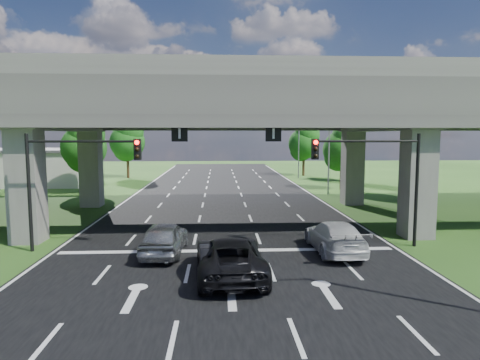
{
  "coord_description": "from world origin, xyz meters",
  "views": [
    {
      "loc": [
        -0.45,
        -17.87,
        5.91
      ],
      "look_at": [
        0.93,
        9.32,
        3.05
      ],
      "focal_mm": 32.0,
      "sensor_mm": 36.0,
      "label": 1
    }
  ],
  "objects": [
    {
      "name": "tree_right_near",
      "position": [
        13.05,
        28.0,
        4.5
      ],
      "size": [
        4.2,
        4.2,
        7.28
      ],
      "color": "black",
      "rests_on": "ground"
    },
    {
      "name": "car_trailing",
      "position": [
        0.01,
        -0.51,
        0.85
      ],
      "size": [
        3.0,
        6.01,
        1.64
      ],
      "primitive_type": "imported",
      "rotation": [
        0.0,
        0.0,
        3.19
      ],
      "color": "black",
      "rests_on": "road"
    },
    {
      "name": "car_dark",
      "position": [
        -0.55,
        0.07,
        0.73
      ],
      "size": [
        1.8,
        4.37,
        1.41
      ],
      "primitive_type": "imported",
      "rotation": [
        0.0,
        0.0,
        3.22
      ],
      "color": "black",
      "rests_on": "road"
    },
    {
      "name": "overpass",
      "position": [
        0.0,
        12.0,
        7.92
      ],
      "size": [
        80.0,
        15.0,
        10.0
      ],
      "color": "#3B3836",
      "rests_on": "ground"
    },
    {
      "name": "streetlight_far",
      "position": [
        10.1,
        24.0,
        5.85
      ],
      "size": [
        3.38,
        0.25,
        10.0
      ],
      "color": "gray",
      "rests_on": "ground"
    },
    {
      "name": "tree_left_near",
      "position": [
        -13.95,
        26.0,
        4.82
      ],
      "size": [
        4.5,
        4.5,
        7.8
      ],
      "color": "black",
      "rests_on": "ground"
    },
    {
      "name": "road",
      "position": [
        0.0,
        10.0,
        0.01
      ],
      "size": [
        18.0,
        120.0,
        0.03
      ],
      "primitive_type": "cube",
      "color": "black",
      "rests_on": "ground"
    },
    {
      "name": "signal_left",
      "position": [
        -7.82,
        3.94,
        4.19
      ],
      "size": [
        5.76,
        0.54,
        6.0
      ],
      "color": "black",
      "rests_on": "ground"
    },
    {
      "name": "warehouse",
      "position": [
        -26.0,
        35.0,
        2.0
      ],
      "size": [
        20.0,
        10.0,
        4.0
      ],
      "primitive_type": "cube",
      "color": "#9E9E99",
      "rests_on": "ground"
    },
    {
      "name": "tree_left_far",
      "position": [
        -12.95,
        42.0,
        5.14
      ],
      "size": [
        4.8,
        4.8,
        8.32
      ],
      "color": "black",
      "rests_on": "ground"
    },
    {
      "name": "car_white",
      "position": [
        5.4,
        3.0,
        0.81
      ],
      "size": [
        2.28,
        5.41,
        1.56
      ],
      "primitive_type": "imported",
      "rotation": [
        0.0,
        0.0,
        3.16
      ],
      "color": "#B7B7B7",
      "rests_on": "road"
    },
    {
      "name": "car_silver",
      "position": [
        -3.14,
        3.0,
        0.85
      ],
      "size": [
        2.18,
        4.9,
        1.64
      ],
      "primitive_type": "imported",
      "rotation": [
        0.0,
        0.0,
        3.09
      ],
      "color": "#919497",
      "rests_on": "road"
    },
    {
      "name": "ground",
      "position": [
        0.0,
        0.0,
        0.0
      ],
      "size": [
        160.0,
        160.0,
        0.0
      ],
      "primitive_type": "plane",
      "color": "#254917",
      "rests_on": "ground"
    },
    {
      "name": "signal_right",
      "position": [
        7.82,
        3.94,
        4.19
      ],
      "size": [
        5.76,
        0.54,
        6.0
      ],
      "color": "black",
      "rests_on": "ground"
    },
    {
      "name": "tree_right_far",
      "position": [
        12.05,
        44.0,
        4.82
      ],
      "size": [
        4.5,
        4.5,
        7.8
      ],
      "color": "black",
      "rests_on": "ground"
    },
    {
      "name": "tree_right_mid",
      "position": [
        16.05,
        36.0,
        4.17
      ],
      "size": [
        3.91,
        3.9,
        6.76
      ],
      "color": "black",
      "rests_on": "ground"
    },
    {
      "name": "streetlight_beyond",
      "position": [
        10.1,
        40.0,
        5.85
      ],
      "size": [
        3.38,
        0.25,
        10.0
      ],
      "color": "gray",
      "rests_on": "ground"
    },
    {
      "name": "tree_left_mid",
      "position": [
        -16.95,
        34.0,
        4.17
      ],
      "size": [
        3.91,
        3.9,
        6.76
      ],
      "color": "black",
      "rests_on": "ground"
    }
  ]
}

